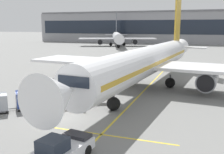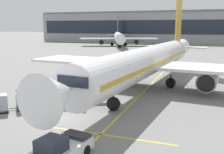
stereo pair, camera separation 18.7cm
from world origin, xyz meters
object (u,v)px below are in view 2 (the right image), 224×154
baggage_cart_lead (55,97)px  distant_airplane (119,37)px  parked_airplane (149,61)px  pushback_tug (60,150)px  ground_crew_by_loader (82,99)px  safety_cone_engine_keepout (98,88)px  safety_cone_wingtip (94,86)px  ground_crew_marshaller (84,92)px  belt_loader (87,95)px  baggage_cart_second (26,99)px  ground_crew_by_carts (66,91)px  safety_cone_nose_mark (90,89)px

baggage_cart_lead → distant_airplane: (-20.79, 84.17, 2.60)m
parked_airplane → pushback_tug: bearing=-92.0°
ground_crew_by_loader → safety_cone_engine_keepout: bearing=100.4°
baggage_cart_lead → safety_cone_wingtip: bearing=83.8°
ground_crew_marshaller → distant_airplane: size_ratio=0.04×
parked_airplane → safety_cone_wingtip: 8.17m
belt_loader → pushback_tug: size_ratio=1.03×
pushback_tug → ground_crew_marshaller: pushback_tug is taller
baggage_cart_second → ground_crew_marshaller: (4.37, 4.58, -0.00)m
belt_loader → distant_airplane: 84.97m
baggage_cart_second → distant_airplane: bearing=102.2°
ground_crew_marshaller → safety_cone_wingtip: ground_crew_marshaller is taller
parked_airplane → belt_loader: size_ratio=9.39×
belt_loader → ground_crew_by_carts: 2.75m
parked_airplane → safety_cone_engine_keepout: (-5.71, -4.25, -3.31)m
distant_airplane → pushback_tug: bearing=-73.8°
baggage_cart_lead → distant_airplane: size_ratio=0.06×
baggage_cart_lead → baggage_cart_second: 2.88m
pushback_tug → safety_cone_wingtip: 19.40m
baggage_cart_second → safety_cone_nose_mark: 9.41m
baggage_cart_lead → safety_cone_nose_mark: bearing=83.3°
safety_cone_engine_keepout → belt_loader: bearing=-80.9°
ground_crew_by_carts → safety_cone_engine_keepout: bearing=69.7°
baggage_cart_lead → safety_cone_nose_mark: size_ratio=3.45×
belt_loader → safety_cone_wingtip: 6.05m
ground_crew_by_loader → ground_crew_by_carts: 4.27m
ground_crew_by_loader → pushback_tug: bearing=-71.1°
safety_cone_engine_keepout → safety_cone_wingtip: 0.94m
belt_loader → safety_cone_nose_mark: (-1.70, 4.59, -0.46)m
pushback_tug → safety_cone_nose_mark: bearing=108.5°
ground_crew_marshaller → safety_cone_engine_keepout: 5.04m
pushback_tug → safety_cone_wingtip: pushback_tug is taller
belt_loader → safety_cone_wingtip: belt_loader is taller
ground_crew_by_loader → ground_crew_marshaller: 2.99m
pushback_tug → safety_cone_nose_mark: (-5.80, 17.31, -0.47)m
safety_cone_wingtip → distant_airplane: 78.95m
belt_loader → baggage_cart_lead: size_ratio=1.89×
ground_crew_by_carts → ground_crew_by_loader: bearing=-38.8°
parked_airplane → ground_crew_marshaller: bearing=-119.9°
safety_cone_wingtip → distant_airplane: distant_airplane is taller
pushback_tug → distant_airplane: 98.32m
distant_airplane → ground_crew_by_carts: bearing=-75.8°
pushback_tug → safety_cone_wingtip: size_ratio=5.90×
ground_crew_marshaller → safety_cone_engine_keepout: (-0.41, 4.98, -0.67)m
baggage_cart_second → pushback_tug: 12.28m
belt_loader → safety_cone_engine_keepout: belt_loader is taller
baggage_cart_second → safety_cone_wingtip: bearing=72.5°
baggage_cart_lead → safety_cone_nose_mark: (0.83, 7.10, -0.64)m
ground_crew_marshaller → safety_cone_wingtip: bearing=102.2°
baggage_cart_lead → ground_crew_by_loader: 3.12m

